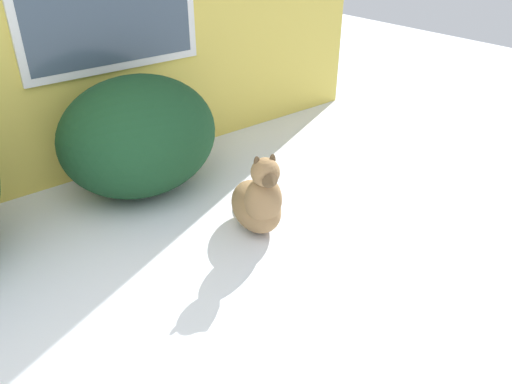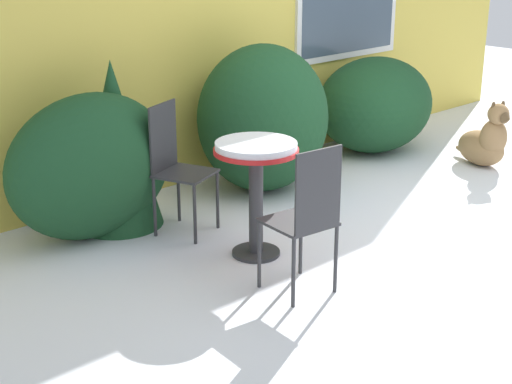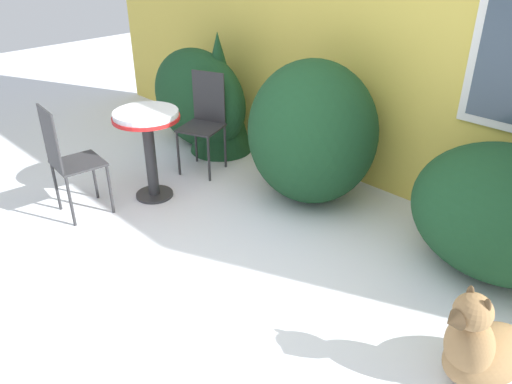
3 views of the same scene
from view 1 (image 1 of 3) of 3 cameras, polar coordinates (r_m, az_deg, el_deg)
shrub_right at (r=3.95m, az=-13.23°, el=6.23°), size 1.23×1.02×0.92m
dog at (r=3.44m, az=0.28°, el=-1.11°), size 0.50×0.71×0.64m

